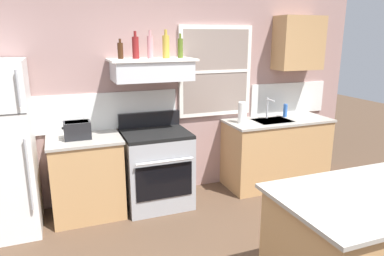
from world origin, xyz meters
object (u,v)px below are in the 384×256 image
toaster (77,130)px  bottle_champagne_gold_foil (166,46)px  kitchen_island (366,249)px  bottle_brown_stout (120,50)px  bottle_rose_pink (150,47)px  stove_range (157,168)px  bottle_olive_oil_square (180,48)px  dish_soap_bottle (285,110)px  bottle_red_label_wine (136,47)px  paper_towel_roll (242,113)px

toaster → bottle_champagne_gold_foil: 1.35m
kitchen_island → bottle_brown_stout: bearing=120.1°
bottle_rose_pink → stove_range: bearing=-86.7°
bottle_olive_oil_square → kitchen_island: bearing=-73.1°
toaster → stove_range: bearing=-2.4°
bottle_champagne_gold_foil → toaster: bearing=-177.8°
bottle_olive_oil_square → dish_soap_bottle: 1.77m
bottle_brown_stout → dish_soap_bottle: (2.21, -0.02, -0.84)m
bottle_red_label_wine → bottle_olive_oil_square: (0.50, -0.07, -0.01)m
stove_range → bottle_red_label_wine: (-0.17, 0.13, 1.41)m
toaster → bottle_brown_stout: size_ratio=1.36×
toaster → bottle_rose_pink: (0.86, 0.08, 0.87)m
bottle_red_label_wine → bottle_brown_stout: bearing=170.5°
bottle_red_label_wine → kitchen_island: size_ratio=0.21×
bottle_red_label_wine → paper_towel_roll: (1.32, -0.09, -0.83)m
stove_range → bottle_rose_pink: 1.41m
bottle_red_label_wine → paper_towel_roll: bottle_red_label_wine is taller
toaster → kitchen_island: 2.94m
bottle_red_label_wine → bottle_rose_pink: 0.16m
bottle_red_label_wine → bottle_rose_pink: (0.16, -0.02, 0.00)m
toaster → stove_range: size_ratio=0.27×
bottle_brown_stout → bottle_champagne_gold_foil: bottle_champagne_gold_foil is taller
stove_range → bottle_olive_oil_square: size_ratio=3.98×
bottle_red_label_wine → bottle_champagne_gold_foil: bearing=-9.2°
paper_towel_roll → bottle_red_label_wine: bearing=176.0°
bottle_olive_oil_square → kitchen_island: 2.72m
toaster → dish_soap_bottle: (2.74, 0.10, -0.01)m
toaster → dish_soap_bottle: size_ratio=1.65×
stove_range → paper_towel_roll: (1.15, 0.04, 0.58)m
bottle_champagne_gold_foil → bottle_olive_oil_square: 0.17m
toaster → dish_soap_bottle: 2.74m
bottle_red_label_wine → dish_soap_bottle: (2.05, 0.01, -0.87)m
bottle_champagne_gold_foil → paper_towel_roll: bearing=-2.2°
bottle_rose_pink → bottle_champagne_gold_foil: (0.17, -0.04, 0.00)m
bottle_olive_oil_square → dish_soap_bottle: bottle_olive_oil_square is taller
paper_towel_roll → stove_range: bearing=-178.1°
toaster → dish_soap_bottle: toaster is taller
toaster → paper_towel_roll: 2.02m
bottle_olive_oil_square → paper_towel_roll: (0.82, -0.03, -0.82)m
bottle_red_label_wine → bottle_olive_oil_square: bottle_red_label_wine is taller
bottle_rose_pink → dish_soap_bottle: (1.89, 0.03, -0.88)m
stove_range → bottle_olive_oil_square: bottle_olive_oil_square is taller
toaster → bottle_olive_oil_square: 1.47m
toaster → bottle_brown_stout: (0.53, 0.12, 0.83)m
dish_soap_bottle → bottle_champagne_gold_foil: bearing=-177.9°
dish_soap_bottle → kitchen_island: 2.52m
bottle_red_label_wine → paper_towel_roll: size_ratio=1.11×
dish_soap_bottle → kitchen_island: size_ratio=0.13×
bottle_brown_stout → paper_towel_roll: bottle_brown_stout is taller
stove_range → bottle_champagne_gold_foil: (0.17, 0.07, 1.41)m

